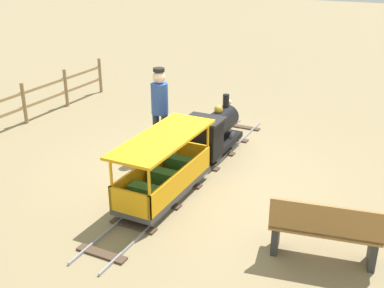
{
  "coord_description": "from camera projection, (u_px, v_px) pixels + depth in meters",
  "views": [
    {
      "loc": [
        3.16,
        -6.24,
        3.51
      ],
      "look_at": [
        0.0,
        0.12,
        0.55
      ],
      "focal_mm": 43.99,
      "sensor_mm": 36.0,
      "label": 1
    }
  ],
  "objects": [
    {
      "name": "ground_plane",
      "position": [
        189.0,
        177.0,
        7.81
      ],
      "size": [
        60.0,
        60.0,
        0.0
      ],
      "primitive_type": "plane",
      "color": "#8C7A56"
    },
    {
      "name": "locomotive",
      "position": [
        213.0,
        131.0,
        8.42
      ],
      "size": [
        0.65,
        1.45,
        0.98
      ],
      "color": "black",
      "rests_on": "ground_plane"
    },
    {
      "name": "track",
      "position": [
        191.0,
        174.0,
        7.88
      ],
      "size": [
        0.69,
        5.7,
        0.04
      ],
      "color": "gray",
      "rests_on": "ground_plane"
    },
    {
      "name": "passenger_car",
      "position": [
        164.0,
        173.0,
        6.98
      ],
      "size": [
        0.75,
        2.0,
        0.97
      ],
      "color": "#3F3F3F",
      "rests_on": "ground_plane"
    },
    {
      "name": "park_bench",
      "position": [
        325.0,
        230.0,
        5.59
      ],
      "size": [
        1.35,
        0.62,
        0.82
      ],
      "color": "olive",
      "rests_on": "ground_plane"
    },
    {
      "name": "conductor_person",
      "position": [
        160.0,
        105.0,
        8.3
      ],
      "size": [
        0.3,
        0.3,
        1.62
      ],
      "color": "#282D47",
      "rests_on": "ground_plane"
    }
  ]
}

